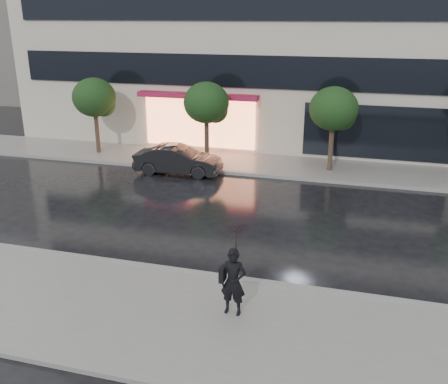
% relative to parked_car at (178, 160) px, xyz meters
% --- Properties ---
extents(ground, '(120.00, 120.00, 0.00)m').
position_rel_parked_car_xyz_m(ground, '(3.74, -7.92, -0.66)').
color(ground, black).
rests_on(ground, ground).
extents(sidewalk_near, '(60.00, 4.50, 0.12)m').
position_rel_parked_car_xyz_m(sidewalk_near, '(3.74, -11.17, -0.60)').
color(sidewalk_near, slate).
rests_on(sidewalk_near, ground).
extents(sidewalk_far, '(60.00, 3.50, 0.12)m').
position_rel_parked_car_xyz_m(sidewalk_far, '(3.74, 2.33, -0.60)').
color(sidewalk_far, slate).
rests_on(sidewalk_far, ground).
extents(curb_near, '(60.00, 0.25, 0.14)m').
position_rel_parked_car_xyz_m(curb_near, '(3.74, -8.92, -0.59)').
color(curb_near, gray).
rests_on(curb_near, ground).
extents(curb_far, '(60.00, 0.25, 0.14)m').
position_rel_parked_car_xyz_m(curb_far, '(3.74, 0.58, -0.59)').
color(curb_far, gray).
rests_on(curb_far, ground).
extents(tree_far_west, '(2.20, 2.20, 3.99)m').
position_rel_parked_car_xyz_m(tree_far_west, '(-5.20, 2.11, 2.26)').
color(tree_far_west, '#33261C').
rests_on(tree_far_west, ground).
extents(tree_mid_west, '(2.20, 2.20, 3.99)m').
position_rel_parked_car_xyz_m(tree_mid_west, '(0.80, 2.11, 2.26)').
color(tree_mid_west, '#33261C').
rests_on(tree_mid_west, ground).
extents(tree_mid_east, '(2.20, 2.20, 3.99)m').
position_rel_parked_car_xyz_m(tree_mid_east, '(6.80, 2.11, 2.26)').
color(tree_mid_east, '#33261C').
rests_on(tree_mid_east, ground).
extents(parked_car, '(4.06, 1.54, 1.32)m').
position_rel_parked_car_xyz_m(parked_car, '(0.00, 0.00, 0.00)').
color(parked_car, black).
rests_on(parked_car, ground).
extents(pedestrian_with_umbrella, '(0.91, 0.93, 2.34)m').
position_rel_parked_car_xyz_m(pedestrian_with_umbrella, '(5.41, -10.57, 0.96)').
color(pedestrian_with_umbrella, black).
rests_on(pedestrian_with_umbrella, sidewalk_near).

